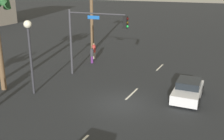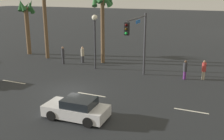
{
  "view_description": "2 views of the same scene",
  "coord_description": "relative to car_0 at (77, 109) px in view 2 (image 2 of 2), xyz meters",
  "views": [
    {
      "loc": [
        -15.53,
        -6.76,
        7.89
      ],
      "look_at": [
        2.37,
        1.88,
        1.49
      ],
      "focal_mm": 43.07,
      "sensor_mm": 36.0,
      "label": 1
    },
    {
      "loc": [
        11.12,
        -17.18,
        7.55
      ],
      "look_at": [
        2.96,
        1.55,
        1.69
      ],
      "focal_mm": 43.38,
      "sensor_mm": 36.0,
      "label": 2
    }
  ],
  "objects": [
    {
      "name": "lane_stripe_2",
      "position": [
        -8.71,
        3.9,
        -0.61
      ],
      "size": [
        2.52,
        0.14,
        0.01
      ],
      "primitive_type": "cube",
      "color": "silver",
      "rests_on": "ground_plane"
    },
    {
      "name": "car_0",
      "position": [
        0.0,
        0.0,
        0.0
      ],
      "size": [
        4.07,
        2.05,
        1.33
      ],
      "color": "silver",
      "rests_on": "ground_plane"
    },
    {
      "name": "pedestrian_1",
      "position": [
        4.86,
        10.72,
        0.31
      ],
      "size": [
        0.38,
        0.38,
        1.75
      ],
      "color": "#59266B",
      "rests_on": "ground_plane"
    },
    {
      "name": "traffic_signal",
      "position": [
        1.11,
        8.7,
        3.37
      ],
      "size": [
        0.4,
        5.54,
        5.8
      ],
      "color": "#38383D",
      "rests_on": "ground_plane"
    },
    {
      "name": "pedestrian_0",
      "position": [
        -8.23,
        10.96,
        0.41
      ],
      "size": [
        0.36,
        0.36,
        1.93
      ],
      "color": "#333338",
      "rests_on": "ground_plane"
    },
    {
      "name": "palm_tree_1",
      "position": [
        -14.99,
        13.52,
        4.03
      ],
      "size": [
        2.22,
        2.19,
        6.86
      ],
      "color": "brown",
      "rests_on": "ground_plane"
    },
    {
      "name": "pedestrian_3",
      "position": [
        6.42,
        11.36,
        0.3
      ],
      "size": [
        0.52,
        0.52,
        1.75
      ],
      "color": "#B2A58C",
      "rests_on": "ground_plane"
    },
    {
      "name": "lane_stripe_4",
      "position": [
        6.41,
        3.9,
        -0.61
      ],
      "size": [
        2.25,
        0.14,
        0.01
      ],
      "primitive_type": "cube",
      "color": "silver",
      "rests_on": "ground_plane"
    },
    {
      "name": "ground_plane",
      "position": [
        -2.95,
        3.9,
        -0.62
      ],
      "size": [
        220.0,
        220.0,
        0.0
      ],
      "primitive_type": "plane",
      "color": "#232628"
    },
    {
      "name": "lane_stripe_3",
      "position": [
        -1.04,
        3.9,
        -0.61
      ],
      "size": [
        2.38,
        0.14,
        0.01
      ],
      "primitive_type": "cube",
      "color": "silver",
      "rests_on": "ground_plane"
    },
    {
      "name": "palm_tree_2",
      "position": [
        -4.45,
        13.27,
        5.49
      ],
      "size": [
        2.67,
        2.68,
        7.97
      ],
      "color": "brown",
      "rests_on": "ground_plane"
    },
    {
      "name": "streetlamp",
      "position": [
        -4.11,
        10.63,
        3.27
      ],
      "size": [
        0.56,
        0.56,
        5.48
      ],
      "color": "#2D2D33",
      "rests_on": "ground_plane"
    },
    {
      "name": "pedestrian_2",
      "position": [
        -6.55,
        12.29,
        0.33
      ],
      "size": [
        0.42,
        0.42,
        1.81
      ],
      "color": "#333338",
      "rests_on": "ground_plane"
    }
  ]
}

